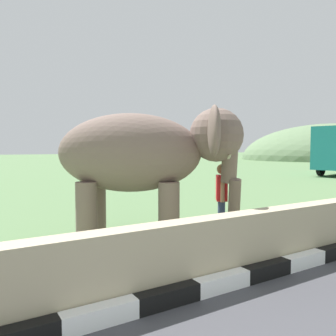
# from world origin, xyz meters

# --- Properties ---
(striped_curb) EXTENTS (16.20, 0.20, 0.24)m
(striped_curb) POSITION_xyz_m (-0.35, 3.78, 0.12)
(striped_curb) COLOR white
(striped_curb) RESTS_ON ground_plane
(barrier_parapet) EXTENTS (28.00, 0.36, 1.00)m
(barrier_parapet) POSITION_xyz_m (2.00, 4.08, 0.50)
(barrier_parapet) COLOR tan
(barrier_parapet) RESTS_ON ground_plane
(elephant) EXTENTS (3.95, 3.53, 2.88)m
(elephant) POSITION_xyz_m (1.35, 6.68, 1.88)
(elephant) COLOR #756056
(elephant) RESTS_ON ground_plane
(person_handler) EXTENTS (0.44, 0.57, 1.66)m
(person_handler) POSITION_xyz_m (2.99, 6.12, 0.93)
(person_handler) COLOR navy
(person_handler) RESTS_ON ground_plane
(hill_east) EXTENTS (35.27, 28.21, 12.63)m
(hill_east) POSITION_xyz_m (55.00, 36.41, 0.00)
(hill_east) COLOR #607B55
(hill_east) RESTS_ON ground_plane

